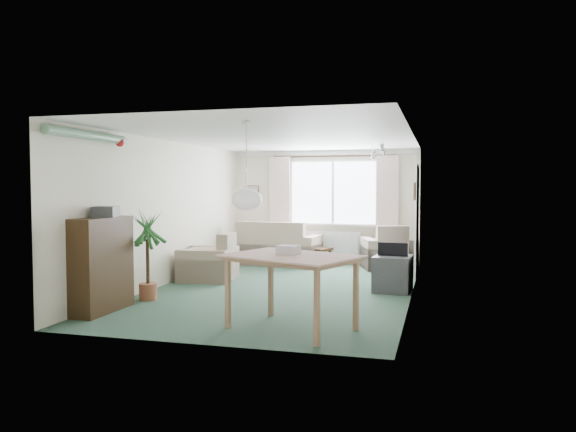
% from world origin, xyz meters
% --- Properties ---
extents(ground, '(6.50, 6.50, 0.00)m').
position_xyz_m(ground, '(0.00, 0.00, 0.00)').
color(ground, '#2B4939').
extents(window, '(1.80, 0.03, 1.30)m').
position_xyz_m(window, '(0.20, 3.23, 1.50)').
color(window, white).
extents(curtain_rod, '(2.60, 0.03, 0.03)m').
position_xyz_m(curtain_rod, '(0.20, 3.15, 2.27)').
color(curtain_rod, black).
extents(curtain_left, '(0.45, 0.08, 2.00)m').
position_xyz_m(curtain_left, '(-0.95, 3.13, 1.27)').
color(curtain_left, beige).
extents(curtain_right, '(0.45, 0.08, 2.00)m').
position_xyz_m(curtain_right, '(1.35, 3.13, 1.27)').
color(curtain_right, beige).
extents(radiator, '(1.20, 0.10, 0.55)m').
position_xyz_m(radiator, '(0.20, 3.19, 0.40)').
color(radiator, white).
extents(doorway, '(0.03, 0.95, 2.00)m').
position_xyz_m(doorway, '(1.99, 2.20, 1.00)').
color(doorway, black).
extents(pendant_lamp, '(0.36, 0.36, 0.36)m').
position_xyz_m(pendant_lamp, '(0.20, -2.30, 1.48)').
color(pendant_lamp, white).
extents(tinsel_garland, '(1.60, 1.60, 0.12)m').
position_xyz_m(tinsel_garland, '(-1.92, -2.30, 2.28)').
color(tinsel_garland, '#196626').
extents(bauble_cluster_a, '(0.20, 0.20, 0.20)m').
position_xyz_m(bauble_cluster_a, '(1.30, 0.90, 2.22)').
color(bauble_cluster_a, silver).
extents(bauble_cluster_b, '(0.20, 0.20, 0.20)m').
position_xyz_m(bauble_cluster_b, '(1.60, -0.30, 2.22)').
color(bauble_cluster_b, silver).
extents(wall_picture_back, '(0.28, 0.03, 0.22)m').
position_xyz_m(wall_picture_back, '(-1.60, 3.23, 1.55)').
color(wall_picture_back, brown).
extents(wall_picture_right, '(0.03, 0.24, 0.30)m').
position_xyz_m(wall_picture_right, '(1.98, 1.20, 1.55)').
color(wall_picture_right, brown).
extents(sofa, '(1.87, 1.06, 0.91)m').
position_xyz_m(sofa, '(-0.92, 2.75, 0.45)').
color(sofa, tan).
rests_on(sofa, ground).
extents(armchair_corner, '(1.22, 1.18, 0.88)m').
position_xyz_m(armchair_corner, '(1.41, 2.73, 0.44)').
color(armchair_corner, '#B9A68C').
rests_on(armchair_corner, ground).
extents(armchair_left, '(0.95, 0.99, 0.82)m').
position_xyz_m(armchair_left, '(-1.50, 0.50, 0.41)').
color(armchair_left, beige).
rests_on(armchair_left, ground).
extents(coffee_table, '(0.94, 0.74, 0.37)m').
position_xyz_m(coffee_table, '(-0.18, 2.75, 0.19)').
color(coffee_table, black).
rests_on(coffee_table, ground).
extents(photo_frame, '(0.12, 0.06, 0.16)m').
position_xyz_m(photo_frame, '(-0.13, 2.71, 0.45)').
color(photo_frame, '#4F3829').
rests_on(photo_frame, coffee_table).
extents(bookshelf, '(0.34, 1.01, 1.23)m').
position_xyz_m(bookshelf, '(-1.84, -2.17, 0.62)').
color(bookshelf, black).
rests_on(bookshelf, ground).
extents(hifi_box, '(0.37, 0.42, 0.14)m').
position_xyz_m(hifi_box, '(-1.83, -2.08, 1.30)').
color(hifi_box, '#333438').
rests_on(hifi_box, bookshelf).
extents(houseplant, '(0.67, 0.67, 1.28)m').
position_xyz_m(houseplant, '(-1.65, -1.32, 0.64)').
color(houseplant, '#1A4D26').
rests_on(houseplant, ground).
extents(dining_table, '(1.57, 1.32, 0.83)m').
position_xyz_m(dining_table, '(0.77, -2.40, 0.42)').
color(dining_table, tan).
rests_on(dining_table, ground).
extents(gift_box, '(0.27, 0.21, 0.12)m').
position_xyz_m(gift_box, '(0.71, -2.32, 0.89)').
color(gift_box, silver).
rests_on(gift_box, dining_table).
extents(tv_cube, '(0.60, 0.65, 0.55)m').
position_xyz_m(tv_cube, '(1.70, 0.26, 0.28)').
color(tv_cube, '#36363A').
rests_on(tv_cube, ground).
extents(pet_bed, '(0.77, 0.77, 0.12)m').
position_xyz_m(pet_bed, '(1.56, 1.96, 0.06)').
color(pet_bed, '#21559B').
rests_on(pet_bed, ground).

